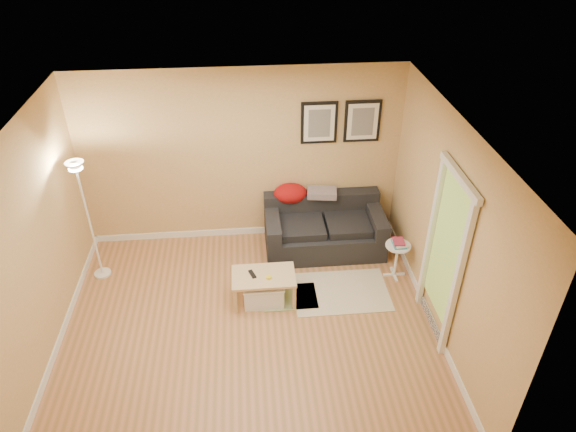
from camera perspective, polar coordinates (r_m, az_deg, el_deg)
The scene contains 24 objects.
floor at distance 6.47m, azimuth -4.26°, elevation -12.23°, with size 4.50×4.50×0.00m, color #B9784F.
ceiling at distance 4.95m, azimuth -5.51°, elevation 9.20°, with size 4.50×4.50×0.00m, color white.
wall_back at distance 7.32m, azimuth -5.15°, elevation 6.39°, with size 4.50×4.50×0.00m, color tan.
wall_front at distance 4.18m, azimuth -4.16°, elevation -19.48°, with size 4.50×4.50×0.00m, color tan.
wall_left at distance 6.07m, azimuth -26.58°, elevation -3.82°, with size 4.00×4.00×0.00m, color tan.
wall_right at distance 6.03m, azimuth 17.09°, elevation -1.66°, with size 4.00×4.00×0.00m, color tan.
baseboard_back at distance 7.96m, azimuth -4.70°, elevation -1.66°, with size 4.50×0.02×0.10m, color white.
baseboard_left at distance 6.83m, azimuth -23.84°, elevation -12.19°, with size 0.02×4.00×0.10m, color white.
baseboard_right at distance 6.80m, azimuth 15.27°, elevation -10.30°, with size 0.02×4.00×0.10m, color white.
sofa at distance 7.48m, azimuth 4.04°, elevation -1.19°, with size 1.70×0.90×0.75m, color black, non-canonical shape.
red_throw at distance 7.48m, azimuth 0.26°, elevation 2.53°, with size 0.48×0.36×0.28m, color #9D0E10, non-canonical shape.
plaid_throw at distance 7.49m, azimuth 3.77°, elevation 2.58°, with size 0.42×0.26×0.10m, color tan, non-canonical shape.
framed_print_left at distance 7.16m, azimuth 3.46°, elevation 10.24°, with size 0.50×0.04×0.60m, color black, non-canonical shape.
framed_print_right at distance 7.27m, azimuth 8.22°, elevation 10.33°, with size 0.50×0.04×0.60m, color black, non-canonical shape.
area_rug at distance 6.95m, azimuth 5.87°, elevation -8.33°, with size 1.25×0.85×0.01m, color beige.
green_runner at distance 6.84m, azimuth 0.22°, elevation -8.93°, with size 0.70×0.50×0.01m, color #668C4C.
coffee_table at distance 6.70m, azimuth -2.68°, elevation -7.87°, with size 0.80×0.49×0.40m, color #D3AE80, non-canonical shape.
remote_control at distance 6.58m, azimuth -3.97°, elevation -6.42°, with size 0.05×0.16×0.02m, color black.
tape_roll at distance 6.51m, azimuth -2.14°, elevation -6.79°, with size 0.07×0.07×0.03m, color yellow.
storage_bin at distance 6.69m, azimuth -2.72°, elevation -8.37°, with size 0.52×0.38×0.32m, color white, non-canonical shape.
side_table at distance 7.17m, azimuth 11.84°, elevation -4.82°, with size 0.34×0.34×0.52m, color white, non-canonical shape.
book_stack at distance 7.00m, azimuth 12.18°, elevation -2.91°, with size 0.16×0.22×0.07m, color teal, non-canonical shape.
floor_lamp at distance 7.17m, azimuth -21.01°, elevation -0.92°, with size 0.23×0.23×1.76m, color white, non-canonical shape.
doorway at distance 6.06m, azimuth 16.70°, elevation -4.63°, with size 0.12×1.01×2.13m, color white, non-canonical shape.
Camera 1 is at (0.06, -4.51, 4.64)m, focal length 32.18 mm.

